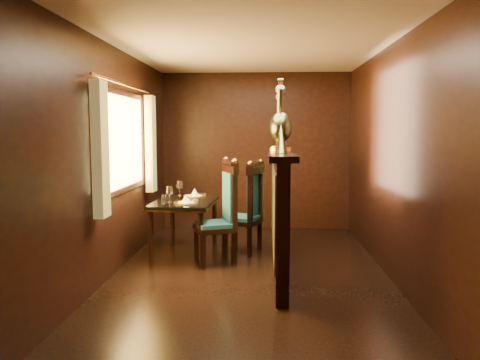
{
  "coord_description": "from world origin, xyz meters",
  "views": [
    {
      "loc": [
        0.17,
        -5.02,
        1.58
      ],
      "look_at": [
        -0.12,
        0.19,
        1.03
      ],
      "focal_mm": 35.0,
      "sensor_mm": 36.0,
      "label": 1
    }
  ],
  "objects": [
    {
      "name": "peacock_right",
      "position": [
        0.33,
        0.57,
        1.72
      ],
      "size": [
        0.22,
        0.6,
        0.71
      ],
      "primitive_type": null,
      "color": "#194C3B",
      "rests_on": "partition"
    },
    {
      "name": "partition",
      "position": [
        0.32,
        0.3,
        0.71
      ],
      "size": [
        0.26,
        2.7,
        1.36
      ],
      "color": "black",
      "rests_on": "ground"
    },
    {
      "name": "dining_table",
      "position": [
        -0.85,
        0.77,
        0.64
      ],
      "size": [
        0.77,
        1.23,
        0.91
      ],
      "rotation": [
        0.0,
        0.0,
        -0.03
      ],
      "color": "black",
      "rests_on": "ground"
    },
    {
      "name": "ground",
      "position": [
        0.0,
        0.0,
        0.0
      ],
      "size": [
        5.0,
        5.0,
        0.0
      ],
      "primitive_type": "plane",
      "color": "black",
      "rests_on": "ground"
    },
    {
      "name": "peacock_left",
      "position": [
        0.33,
        0.04,
        1.76
      ],
      "size": [
        0.25,
        0.67,
        0.8
      ],
      "primitive_type": null,
      "color": "#194C3B",
      "rests_on": "partition"
    },
    {
      "name": "chair_right",
      "position": [
        -0.03,
        0.91,
        0.63
      ],
      "size": [
        0.56,
        0.58,
        1.21
      ],
      "rotation": [
        0.0,
        0.0,
        -0.36
      ],
      "color": "black",
      "rests_on": "ground"
    },
    {
      "name": "room_shell",
      "position": [
        -0.09,
        0.02,
        1.58
      ],
      "size": [
        3.04,
        5.04,
        2.52
      ],
      "color": "black",
      "rests_on": "ground"
    },
    {
      "name": "chair_left",
      "position": [
        -0.33,
        0.45,
        0.66
      ],
      "size": [
        0.59,
        0.6,
        1.26
      ],
      "rotation": [
        0.0,
        0.0,
        0.36
      ],
      "color": "black",
      "rests_on": "ground"
    }
  ]
}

